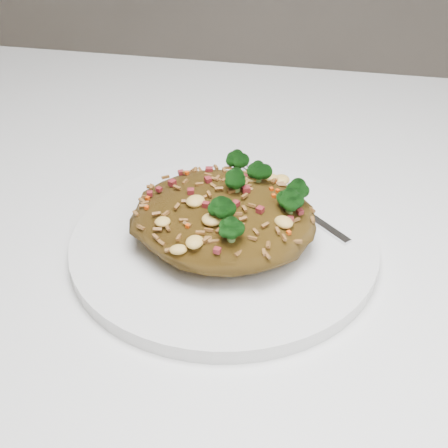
{
  "coord_description": "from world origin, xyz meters",
  "views": [
    {
      "loc": [
        0.1,
        -0.51,
        1.11
      ],
      "look_at": [
        0.01,
        -0.06,
        0.78
      ],
      "focal_mm": 50.0,
      "sensor_mm": 36.0,
      "label": 1
    }
  ],
  "objects": [
    {
      "name": "plate",
      "position": [
        0.01,
        -0.06,
        0.76
      ],
      "size": [
        0.28,
        0.28,
        0.01
      ],
      "primitive_type": "cylinder",
      "color": "white",
      "rests_on": "dining_table"
    },
    {
      "name": "fork",
      "position": [
        0.07,
        -0.0,
        0.77
      ],
      "size": [
        0.13,
        0.12,
        0.0
      ],
      "rotation": [
        0.0,
        0.0,
        -0.75
      ],
      "color": "silver",
      "rests_on": "plate"
    },
    {
      "name": "dining_table",
      "position": [
        0.0,
        0.0,
        0.66
      ],
      "size": [
        1.2,
        0.8,
        0.75
      ],
      "color": "white",
      "rests_on": "ground"
    },
    {
      "name": "fried_rice",
      "position": [
        0.02,
        -0.06,
        0.79
      ],
      "size": [
        0.17,
        0.15,
        0.07
      ],
      "color": "brown",
      "rests_on": "plate"
    }
  ]
}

